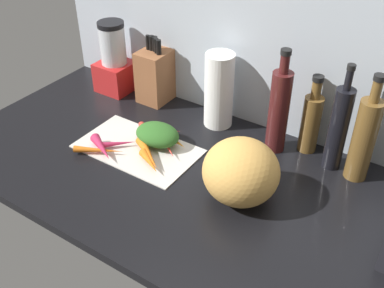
{
  "coord_description": "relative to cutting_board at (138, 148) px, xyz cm",
  "views": [
    {
      "loc": [
        59.83,
        -94.35,
        92.04
      ],
      "look_at": [
        -1.89,
        -1.33,
        12.6
      ],
      "focal_mm": 43.53,
      "sensor_mm": 36.0,
      "label": 1
    }
  ],
  "objects": [
    {
      "name": "carrot_8",
      "position": [
        -1.06,
        3.81,
        1.51
      ],
      "size": [
        12.88,
        14.91,
        2.22
      ],
      "primitive_type": "cone",
      "rotation": [
        0.0,
        1.57,
        -0.88
      ],
      "color": "red",
      "rests_on": "cutting_board"
    },
    {
      "name": "carrot_7",
      "position": [
        1.66,
        9.8,
        1.57
      ],
      "size": [
        13.58,
        11.18,
        2.34
      ],
      "primitive_type": "cone",
      "rotation": [
        0.0,
        1.57,
        0.65
      ],
      "color": "red",
      "rests_on": "cutting_board"
    },
    {
      "name": "paper_towel_roll",
      "position": [
        14.19,
        28.62,
        13.21
      ],
      "size": [
        10.21,
        10.21,
        27.21
      ],
      "primitive_type": "cylinder",
      "color": "white",
      "rests_on": "ground_plane"
    },
    {
      "name": "bottle_0",
      "position": [
        37.95,
        25.97,
        14.6
      ],
      "size": [
        6.64,
        6.64,
        35.7
      ],
      "color": "#471919",
      "rests_on": "ground_plane"
    },
    {
      "name": "ground_plane",
      "position": [
        25.28,
        -0.88,
        -1.9
      ],
      "size": [
        170.0,
        80.0,
        3.0
      ],
      "primitive_type": "cube",
      "color": "black"
    },
    {
      "name": "wall_back",
      "position": [
        25.28,
        37.62,
        29.6
      ],
      "size": [
        170.0,
        3.0,
        60.0
      ],
      "primitive_type": "cube",
      "color": "#ADB7C1",
      "rests_on": "ground_plane"
    },
    {
      "name": "carrot_2",
      "position": [
        -5.93,
        -3.42,
        1.54
      ],
      "size": [
        10.64,
        10.33,
        2.27
      ],
      "primitive_type": "cone",
      "rotation": [
        0.0,
        1.57,
        0.76
      ],
      "color": "#B2264C",
      "rests_on": "cutting_board"
    },
    {
      "name": "carrot_0",
      "position": [
        -7.85,
        -8.67,
        2.09
      ],
      "size": [
        13.78,
        9.41,
        3.38
      ],
      "primitive_type": "cone",
      "rotation": [
        0.0,
        1.57,
        -0.48
      ],
      "color": "#B2264C",
      "rests_on": "cutting_board"
    },
    {
      "name": "bottle_1",
      "position": [
        47.14,
        31.46,
        10.71
      ],
      "size": [
        6.23,
        6.23,
        27.25
      ],
      "color": "brown",
      "rests_on": "ground_plane"
    },
    {
      "name": "cutting_board",
      "position": [
        0.0,
        0.0,
        0.0
      ],
      "size": [
        40.43,
        23.75,
        0.8
      ],
      "primitive_type": "cube",
      "color": "beige",
      "rests_on": "ground_plane"
    },
    {
      "name": "bottle_2",
      "position": [
        57.03,
        27.36,
        14.02
      ],
      "size": [
        5.92,
        5.92,
        35.35
      ],
      "color": "black",
      "rests_on": "ground_plane"
    },
    {
      "name": "bottle_3",
      "position": [
        65.16,
        26.36,
        13.84
      ],
      "size": [
        6.93,
        6.93,
        34.85
      ],
      "color": "brown",
      "rests_on": "ground_plane"
    },
    {
      "name": "carrot_greens_pile",
      "position": [
        4.07,
        5.87,
        3.72
      ],
      "size": [
        15.67,
        12.06,
        6.63
      ],
      "primitive_type": "ellipsoid",
      "color": "#2D6023",
      "rests_on": "cutting_board"
    },
    {
      "name": "carrot_6",
      "position": [
        8.85,
        8.69,
        1.69
      ],
      "size": [
        12.06,
        5.82,
        2.59
      ],
      "primitive_type": "cone",
      "rotation": [
        0.0,
        1.57,
        -0.29
      ],
      "color": "orange",
      "rests_on": "cutting_board"
    },
    {
      "name": "blender_appliance",
      "position": [
        -33.35,
        27.91,
        11.84
      ],
      "size": [
        13.3,
        13.3,
        28.48
      ],
      "color": "red",
      "rests_on": "ground_plane"
    },
    {
      "name": "knife_block",
      "position": [
        -15.04,
        30.52,
        10.16
      ],
      "size": [
        10.78,
        13.13,
        25.78
      ],
      "color": "brown",
      "rests_on": "ground_plane"
    },
    {
      "name": "carrot_4",
      "position": [
        -8.52,
        -9.68,
        1.56
      ],
      "size": [
        15.51,
        9.86,
        2.32
      ],
      "primitive_type": "cone",
      "rotation": [
        0.0,
        1.57,
        0.5
      ],
      "color": "orange",
      "rests_on": "cutting_board"
    },
    {
      "name": "carrot_1",
      "position": [
        7.69,
        5.57,
        1.6
      ],
      "size": [
        14.89,
        11.65,
        2.4
      ],
      "primitive_type": "cone",
      "rotation": [
        0.0,
        1.57,
        -0.62
      ],
      "color": "red",
      "rests_on": "cutting_board"
    },
    {
      "name": "winter_squash",
      "position": [
        40.05,
        -2.35,
        9.22
      ],
      "size": [
        22.15,
        21.83,
        19.24
      ],
      "primitive_type": "ellipsoid",
      "color": "gold",
      "rests_on": "ground_plane"
    },
    {
      "name": "carrot_3",
      "position": [
        6.74,
        -2.7,
        2.09
      ],
      "size": [
        15.58,
        11.91,
        3.37
      ],
      "primitive_type": "cone",
      "rotation": [
        0.0,
        1.57,
        -0.59
      ],
      "color": "orange",
      "rests_on": "cutting_board"
    },
    {
      "name": "carrot_5",
      "position": [
        9.63,
        -5.65,
        1.88
      ],
      "size": [
        11.44,
        8.38,
        2.95
      ],
      "primitive_type": "cone",
      "rotation": [
        0.0,
        1.57,
        -0.53
      ],
      "color": "orange",
      "rests_on": "cutting_board"
    }
  ]
}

